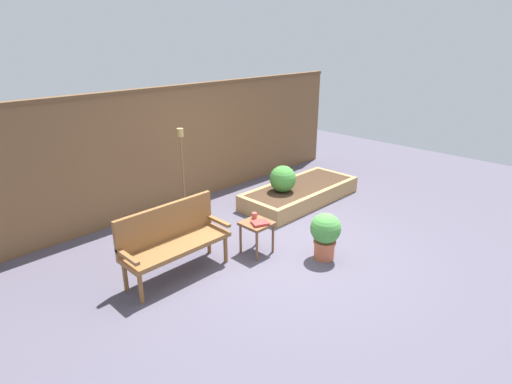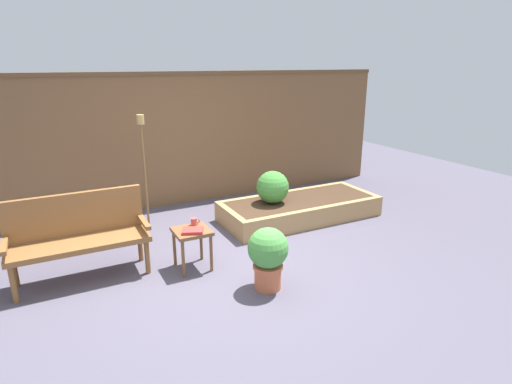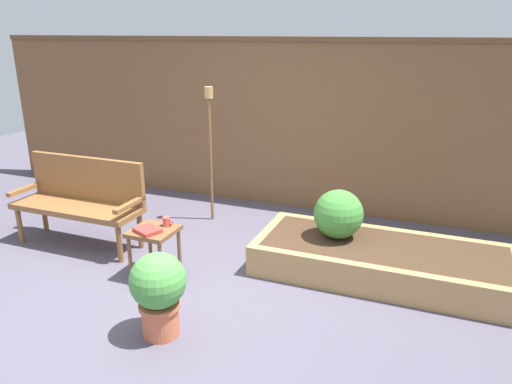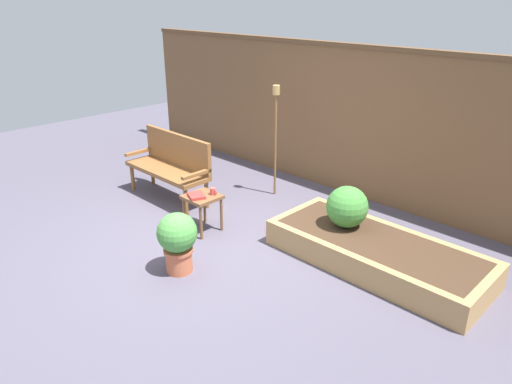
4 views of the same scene
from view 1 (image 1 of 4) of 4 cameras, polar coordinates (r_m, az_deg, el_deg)
The scene contains 10 objects.
ground_plane at distance 6.12m, azimuth 3.71°, elevation -8.12°, with size 14.00×14.00×0.00m, color #514C5B.
fence_back at distance 7.54m, azimuth -11.22°, elevation 6.16°, with size 8.40×0.14×2.16m.
garden_bench at distance 5.44m, azimuth -11.53°, elevation -5.96°, with size 1.44×0.48×0.94m.
side_table at distance 5.89m, azimuth 0.11°, elevation -4.94°, with size 0.40×0.40×0.48m.
cup_on_table at distance 5.96m, azimuth -0.21°, elevation -3.27°, with size 0.11×0.07×0.09m.
book_on_table at distance 5.79m, azimuth 0.57°, elevation -4.31°, with size 0.23×0.18×0.04m, color #B2332D.
potted_boxwood at distance 5.82m, azimuth 9.57°, elevation -5.62°, with size 0.43×0.43×0.68m.
raised_planter_bed at distance 7.86m, azimuth 6.12°, elevation -0.18°, with size 2.40×1.00×0.30m.
shrub_near_bench at distance 7.42m, azimuth 3.73°, elevation 1.83°, with size 0.48×0.48×0.48m.
tiki_torch at distance 6.62m, azimuth -10.21°, elevation 4.39°, with size 0.10×0.10×1.62m.
Camera 1 is at (-4.07, -3.47, 2.97)m, focal length 28.90 mm.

